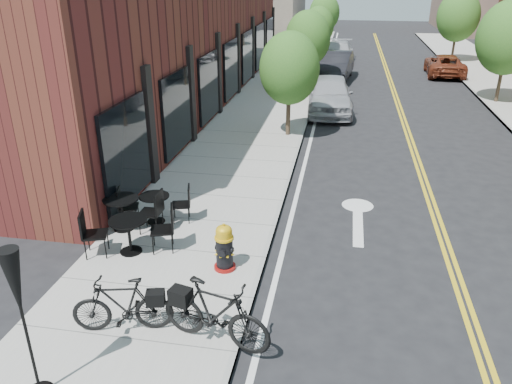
# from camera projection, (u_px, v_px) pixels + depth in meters

# --- Properties ---
(ground) EXTENTS (120.00, 120.00, 0.00)m
(ground) POSITION_uv_depth(u_px,v_px,m) (266.00, 262.00, 10.92)
(ground) COLOR black
(ground) RESTS_ON ground
(sidewalk_near) EXTENTS (4.00, 70.00, 0.12)m
(sidewalk_near) POSITION_uv_depth(u_px,v_px,m) (256.00, 127.00, 20.22)
(sidewalk_near) COLOR #9E9B93
(sidewalk_near) RESTS_ON ground
(building_near) EXTENTS (5.00, 28.00, 7.00)m
(building_near) POSITION_uv_depth(u_px,v_px,m) (176.00, 26.00, 23.14)
(building_near) COLOR #4D1A18
(building_near) RESTS_ON ground
(tree_near_a) EXTENTS (2.20, 2.20, 3.81)m
(tree_near_a) POSITION_uv_depth(u_px,v_px,m) (289.00, 68.00, 18.06)
(tree_near_a) COLOR #382B1E
(tree_near_a) RESTS_ON sidewalk_near
(tree_near_b) EXTENTS (2.30, 2.30, 3.98)m
(tree_near_b) POSITION_uv_depth(u_px,v_px,m) (308.00, 38.00, 25.21)
(tree_near_b) COLOR #382B1E
(tree_near_b) RESTS_ON sidewalk_near
(tree_near_c) EXTENTS (2.10, 2.10, 3.67)m
(tree_near_c) POSITION_uv_depth(u_px,v_px,m) (318.00, 26.00, 32.49)
(tree_near_c) COLOR #382B1E
(tree_near_c) RESTS_ON sidewalk_near
(tree_near_d) EXTENTS (2.40, 2.40, 4.11)m
(tree_near_d) POSITION_uv_depth(u_px,v_px,m) (324.00, 13.00, 39.58)
(tree_near_d) COLOR #382B1E
(tree_near_d) RESTS_ON sidewalk_near
(tree_far_b) EXTENTS (2.80, 2.80, 4.62)m
(tree_far_b) POSITION_uv_depth(u_px,v_px,m) (508.00, 38.00, 22.70)
(tree_far_b) COLOR #382B1E
(tree_far_b) RESTS_ON sidewalk_far
(tree_far_c) EXTENTS (2.80, 2.80, 4.62)m
(tree_far_c) POSITION_uv_depth(u_px,v_px,m) (458.00, 16.00, 33.49)
(tree_far_c) COLOR #382B1E
(tree_far_c) RESTS_ON sidewalk_far
(fire_hydrant) EXTENTS (0.54, 0.54, 1.04)m
(fire_hydrant) POSITION_uv_depth(u_px,v_px,m) (224.00, 248.00, 10.28)
(fire_hydrant) COLOR maroon
(fire_hydrant) RESTS_ON sidewalk_near
(bicycle_left) EXTENTS (1.79, 0.87, 1.04)m
(bicycle_left) POSITION_uv_depth(u_px,v_px,m) (122.00, 305.00, 8.48)
(bicycle_left) COLOR black
(bicycle_left) RESTS_ON sidewalk_near
(bicycle_right) EXTENTS (2.06, 1.04, 1.19)m
(bicycle_right) POSITION_uv_depth(u_px,v_px,m) (215.00, 314.00, 8.14)
(bicycle_right) COLOR black
(bicycle_right) RESTS_ON sidewalk_near
(bistro_set_a) EXTENTS (1.97, 1.08, 1.04)m
(bistro_set_a) POSITION_uv_depth(u_px,v_px,m) (129.00, 231.00, 10.88)
(bistro_set_a) COLOR black
(bistro_set_a) RESTS_ON sidewalk_near
(bistro_set_b) EXTENTS (1.76, 0.91, 0.92)m
(bistro_set_b) POSITION_uv_depth(u_px,v_px,m) (155.00, 205.00, 12.24)
(bistro_set_b) COLOR black
(bistro_set_b) RESTS_ON sidewalk_near
(bistro_set_c) EXTENTS (1.94, 0.85, 1.05)m
(bistro_set_c) POSITION_uv_depth(u_px,v_px,m) (122.00, 209.00, 11.87)
(bistro_set_c) COLOR black
(bistro_set_c) RESTS_ON sidewalk_near
(patio_umbrella) EXTENTS (0.40, 0.40, 2.45)m
(patio_umbrella) POSITION_uv_depth(u_px,v_px,m) (18.00, 294.00, 6.67)
(patio_umbrella) COLOR black
(patio_umbrella) RESTS_ON sidewalk_near
(parked_car_a) EXTENTS (2.21, 4.88, 1.63)m
(parked_car_a) POSITION_uv_depth(u_px,v_px,m) (330.00, 95.00, 22.13)
(parked_car_a) COLOR #AAACB3
(parked_car_a) RESTS_ON ground
(parked_car_b) EXTENTS (2.14, 4.95, 1.59)m
(parked_car_b) POSITION_uv_depth(u_px,v_px,m) (335.00, 66.00, 28.93)
(parked_car_b) COLOR black
(parked_car_b) RESTS_ON ground
(parked_car_c) EXTENTS (2.13, 4.90, 1.40)m
(parked_car_c) POSITION_uv_depth(u_px,v_px,m) (338.00, 52.00, 34.36)
(parked_car_c) COLOR #B5B6BB
(parked_car_c) RESTS_ON ground
(parked_car_far) EXTENTS (2.31, 4.66, 1.27)m
(parked_car_far) POSITION_uv_depth(u_px,v_px,m) (445.00, 65.00, 30.13)
(parked_car_far) COLOR maroon
(parked_car_far) RESTS_ON ground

